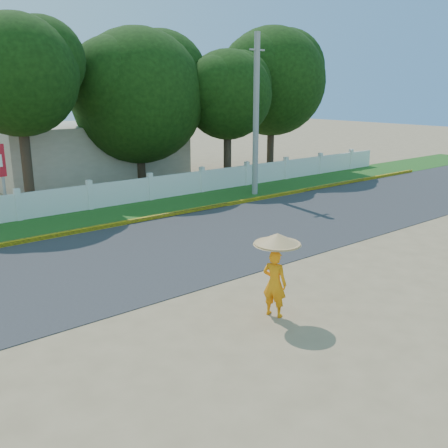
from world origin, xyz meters
The scene contains 9 objects.
ground centered at (0.00, 0.00, 0.00)m, with size 120.00×120.00×0.00m, color #9E8460.
road centered at (0.00, 4.50, 0.01)m, with size 60.00×7.00×0.02m, color #38383A.
grass_verge centered at (0.00, 9.75, 0.01)m, with size 60.00×3.50×0.03m, color #2D601E.
curb centered at (0.00, 8.05, 0.08)m, with size 40.00×0.18×0.16m, color yellow.
fence centered at (0.00, 11.20, 0.55)m, with size 40.00×0.10×1.10m, color silver.
building_near centered at (3.00, 18.00, 1.60)m, with size 10.00×6.00×3.20m, color #B7AD99.
utility_pole centered at (7.74, 9.16, 3.80)m, with size 0.28×0.28×7.61m, color gray.
monk_with_parasol centered at (-1.14, -1.27, 1.28)m, with size 1.08×1.08×1.97m.
tree_row centered at (4.96, 14.21, 5.01)m, with size 33.46×7.94×8.80m.
Camera 1 is at (-8.70, -8.78, 5.05)m, focal length 40.00 mm.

